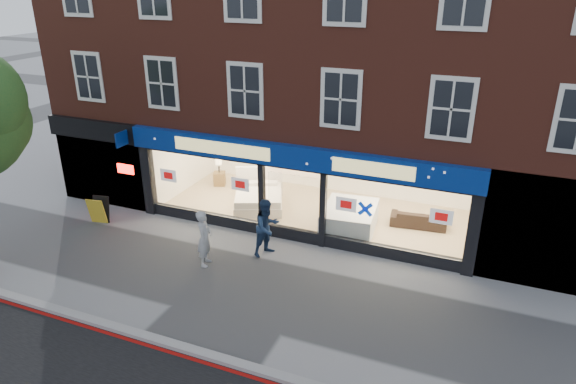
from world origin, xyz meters
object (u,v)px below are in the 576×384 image
Objects in this scene: display_bed at (259,197)px; sofa at (419,219)px; mattress_stack at (349,219)px; a_board at (99,210)px; pedestrian_blue at (267,227)px; pedestrian_grey at (204,238)px.

display_bed reaches higher than sofa.
display_bed is 3.71m from mattress_stack.
pedestrian_blue reaches higher than a_board.
pedestrian_grey is 0.95× the size of pedestrian_blue.
display_bed is 4.26m from pedestrian_grey.
display_bed is 1.17× the size of mattress_stack.
a_board reaches higher than mattress_stack.
display_bed is 1.44× the size of pedestrian_blue.
mattress_stack is 4.97m from pedestrian_grey.
mattress_stack is 3.07m from pedestrian_blue.
sofa is (5.75, 0.55, -0.06)m from display_bed.
pedestrian_blue is (6.32, 0.24, 0.44)m from a_board.
display_bed is at bearing -0.85° from sofa.
display_bed is 1.52× the size of pedestrian_grey.
sofa is at bearing -22.94° from pedestrian_blue.
sofa is 1.95× the size of a_board.
pedestrian_blue reaches higher than sofa.
sofa is at bearing 29.48° from mattress_stack.
display_bed is at bearing 170.14° from mattress_stack.
a_board is 0.55× the size of pedestrian_grey.
mattress_stack is 2.42m from sofa.
pedestrian_blue is at bearing -129.93° from mattress_stack.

